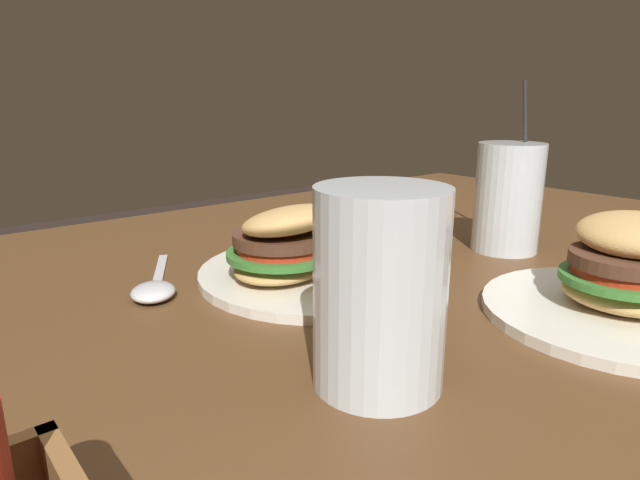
% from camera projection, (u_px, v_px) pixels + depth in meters
% --- Properties ---
extents(dining_table, '(1.48, 1.09, 0.73)m').
position_uv_depth(dining_table, '(403.00, 392.00, 0.57)').
color(dining_table, brown).
rests_on(dining_table, ground_plane).
extents(meal_plate_near, '(0.27, 0.27, 0.10)m').
position_uv_depth(meal_plate_near, '(306.00, 256.00, 0.58)').
color(meal_plate_near, silver).
rests_on(meal_plate_near, dining_table).
extents(beer_glass, '(0.09, 0.09, 0.14)m').
position_uv_depth(beer_glass, '(380.00, 295.00, 0.36)').
color(beer_glass, silver).
rests_on(beer_glass, dining_table).
extents(juice_glass, '(0.08, 0.08, 0.22)m').
position_uv_depth(juice_glass, '(508.00, 202.00, 0.69)').
color(juice_glass, silver).
rests_on(juice_glass, dining_table).
extents(spoon, '(0.10, 0.17, 0.02)m').
position_uv_depth(spoon, '(154.00, 290.00, 0.54)').
color(spoon, silver).
rests_on(spoon, dining_table).
extents(meal_plate_far, '(0.24, 0.24, 0.10)m').
position_uv_depth(meal_plate_far, '(621.00, 285.00, 0.48)').
color(meal_plate_far, silver).
rests_on(meal_plate_far, dining_table).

